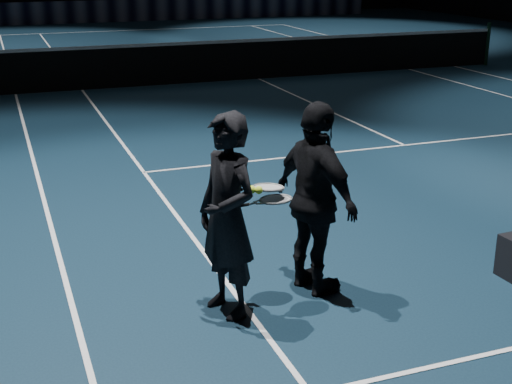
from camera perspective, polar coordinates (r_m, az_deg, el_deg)
floor at (r=16.99m, az=0.31°, el=8.99°), size 36.00×36.00×0.00m
court_lines at (r=16.99m, az=0.31°, el=9.01°), size 10.98×23.78×0.01m
net_post_right at (r=20.06m, az=18.02°, el=11.19°), size 0.10×0.10×1.10m
net_mesh at (r=16.92m, az=0.31°, el=10.50°), size 12.80×0.02×0.86m
net_tape at (r=16.86m, az=0.31°, el=12.06°), size 12.80×0.03×0.07m
sponsor_backdrop at (r=31.82m, az=-9.90°, el=14.11°), size 22.00×0.15×0.90m
player_a at (r=5.74m, az=-2.31°, el=-1.95°), size 0.59×0.72×1.71m
player_b at (r=6.14m, az=4.82°, el=-0.61°), size 0.65×1.07×1.71m
racket_lower at (r=5.92m, az=1.59°, el=-0.59°), size 0.70×0.31×0.03m
racket_upper at (r=5.89m, az=0.99°, el=0.37°), size 0.71×0.36×0.10m
tennis_balls at (r=5.79m, az=-0.09°, el=0.35°), size 0.12×0.10×0.12m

